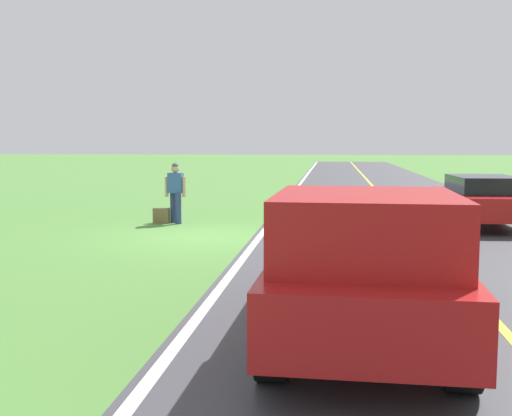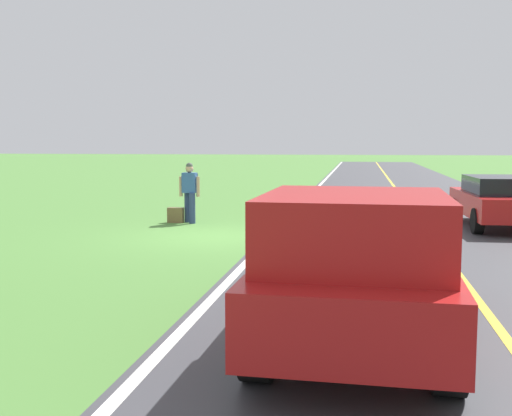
{
  "view_description": "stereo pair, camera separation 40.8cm",
  "coord_description": "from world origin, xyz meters",
  "px_view_note": "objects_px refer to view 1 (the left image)",
  "views": [
    {
      "loc": [
        -3.08,
        15.08,
        2.35
      ],
      "look_at": [
        -1.98,
        6.02,
        1.38
      ],
      "focal_mm": 43.98,
      "sensor_mm": 36.0,
      "label": 1
    },
    {
      "loc": [
        -3.48,
        15.02,
        2.35
      ],
      "look_at": [
        -1.98,
        6.02,
        1.38
      ],
      "focal_mm": 43.98,
      "sensor_mm": 36.0,
      "label": 2
    }
  ],
  "objects_px": {
    "hitchhiker_walking": "(176,189)",
    "sedan_near_oncoming": "(482,199)",
    "pickup_truck_passing": "(363,260)",
    "suitcase_carried": "(161,216)"
  },
  "relations": [
    {
      "from": "hitchhiker_walking",
      "to": "suitcase_carried",
      "type": "height_order",
      "value": "hitchhiker_walking"
    },
    {
      "from": "suitcase_carried",
      "to": "sedan_near_oncoming",
      "type": "relative_size",
      "value": 0.1
    },
    {
      "from": "hitchhiker_walking",
      "to": "sedan_near_oncoming",
      "type": "relative_size",
      "value": 0.39
    },
    {
      "from": "suitcase_carried",
      "to": "sedan_near_oncoming",
      "type": "distance_m",
      "value": 9.09
    },
    {
      "from": "hitchhiker_walking",
      "to": "sedan_near_oncoming",
      "type": "height_order",
      "value": "hitchhiker_walking"
    },
    {
      "from": "suitcase_carried",
      "to": "pickup_truck_passing",
      "type": "relative_size",
      "value": 0.08
    },
    {
      "from": "hitchhiker_walking",
      "to": "pickup_truck_passing",
      "type": "bearing_deg",
      "value": 115.36
    },
    {
      "from": "pickup_truck_passing",
      "to": "sedan_near_oncoming",
      "type": "relative_size",
      "value": 1.22
    },
    {
      "from": "hitchhiker_walking",
      "to": "suitcase_carried",
      "type": "bearing_deg",
      "value": 8.19
    },
    {
      "from": "pickup_truck_passing",
      "to": "sedan_near_oncoming",
      "type": "distance_m",
      "value": 11.33
    }
  ]
}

